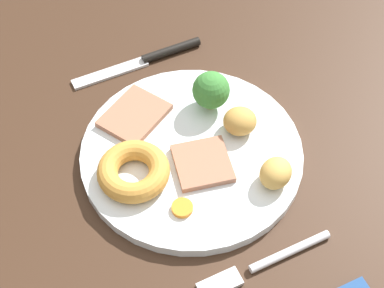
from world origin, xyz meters
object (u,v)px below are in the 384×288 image
at_px(roast_potato_right, 276,173).
at_px(yorkshire_pudding, 134,171).
at_px(meat_slice_main, 135,115).
at_px(carrot_coin_front, 182,208).
at_px(roast_potato_left, 240,121).
at_px(broccoli_floret, 211,90).
at_px(meat_slice_under, 202,164).
at_px(knife, 149,58).
at_px(fork, 262,265).
at_px(dinner_plate, 192,153).

bearing_deg(roast_potato_right, yorkshire_pudding, 59.44).
bearing_deg(meat_slice_main, carrot_coin_front, 175.98).
height_order(roast_potato_left, roast_potato_right, same).
height_order(roast_potato_left, broccoli_floret, broccoli_floret).
bearing_deg(meat_slice_under, broccoli_floret, -36.05).
bearing_deg(roast_potato_left, broccoli_floret, 12.87).
distance_m(yorkshire_pudding, knife, 0.20).
bearing_deg(fork, knife, -92.17).
distance_m(meat_slice_under, roast_potato_left, 0.07).
distance_m(yorkshire_pudding, broccoli_floret, 0.14).
bearing_deg(carrot_coin_front, knife, -17.57).
xyz_separation_m(yorkshire_pudding, knife, (0.17, -0.10, -0.02)).
bearing_deg(yorkshire_pudding, roast_potato_left, -89.14).
xyz_separation_m(meat_slice_under, fork, (-0.13, 0.00, -0.01)).
bearing_deg(fork, broccoli_floret, -102.30).
relative_size(meat_slice_main, carrot_coin_front, 3.25).
relative_size(meat_slice_main, meat_slice_under, 1.21).
bearing_deg(broccoli_floret, yorkshire_pudding, 111.84).
relative_size(dinner_plate, roast_potato_left, 6.52).
height_order(roast_potato_left, knife, roast_potato_left).
distance_m(meat_slice_under, knife, 0.20).
relative_size(broccoli_floret, knife, 0.28).
height_order(meat_slice_main, meat_slice_under, same).
bearing_deg(carrot_coin_front, yorkshire_pudding, 23.76).
bearing_deg(yorkshire_pudding, meat_slice_main, -25.43).
bearing_deg(broccoli_floret, knife, 12.23).
distance_m(meat_slice_under, fork, 0.13).
bearing_deg(broccoli_floret, fork, 164.42).
distance_m(dinner_plate, roast_potato_left, 0.07).
bearing_deg(meat_slice_under, fork, 178.54).
height_order(dinner_plate, roast_potato_left, roast_potato_left).
height_order(roast_potato_left, carrot_coin_front, roast_potato_left).
xyz_separation_m(roast_potato_right, carrot_coin_front, (0.02, 0.11, -0.01)).
distance_m(meat_slice_under, carrot_coin_front, 0.06).
xyz_separation_m(meat_slice_under, broccoli_floret, (0.07, -0.05, 0.02)).
relative_size(meat_slice_under, knife, 0.34).
bearing_deg(meat_slice_under, carrot_coin_front, 130.55).
distance_m(yorkshire_pudding, carrot_coin_front, 0.07).
relative_size(yorkshire_pudding, fork, 0.53).
xyz_separation_m(dinner_plate, roast_potato_left, (-0.00, -0.06, 0.02)).
bearing_deg(dinner_plate, meat_slice_under, 176.81).
bearing_deg(dinner_plate, meat_slice_main, 26.66).
distance_m(roast_potato_left, knife, 0.18).
bearing_deg(dinner_plate, roast_potato_right, -144.39).
relative_size(meat_slice_under, carrot_coin_front, 2.68).
bearing_deg(knife, dinner_plate, 83.79).
height_order(carrot_coin_front, broccoli_floret, broccoli_floret).
xyz_separation_m(roast_potato_left, broccoli_floret, (0.05, 0.01, 0.01)).
xyz_separation_m(meat_slice_main, broccoli_floret, (-0.03, -0.09, 0.02)).
xyz_separation_m(roast_potato_left, carrot_coin_front, (-0.07, 0.11, -0.01)).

